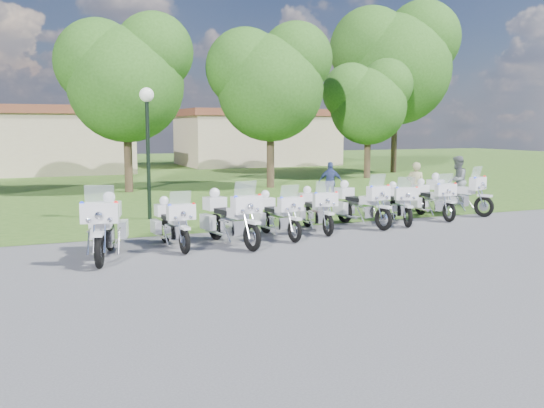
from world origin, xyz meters
name	(u,v)px	position (x,y,z in m)	size (l,w,h in m)	color
ground	(280,251)	(0.00, 0.00, 0.00)	(100.00, 100.00, 0.00)	#4D4D51
grass_lawn	(113,171)	(0.00, 27.00, 0.00)	(100.00, 48.00, 0.01)	#33571B
motorcycle_0	(105,226)	(-3.82, 0.87, 0.71)	(1.22, 2.47, 1.69)	black
motorcycle_1	(173,223)	(-2.19, 1.43, 0.59)	(0.78, 2.12, 1.42)	black
motorcycle_2	(230,217)	(-0.81, 1.24, 0.68)	(1.10, 2.39, 1.62)	black
motorcycle_3	(277,214)	(0.66, 1.73, 0.60)	(0.83, 2.12, 1.43)	black
motorcycle_4	(316,209)	(2.02, 2.19, 0.60)	(0.81, 2.15, 1.45)	black
motorcycle_5	(360,203)	(3.59, 2.45, 0.65)	(1.03, 2.31, 1.56)	black
motorcycle_6	(399,203)	(4.97, 2.51, 0.60)	(1.10, 2.08, 1.44)	black
motorcycle_7	(432,199)	(6.51, 2.93, 0.61)	(0.78, 2.17, 1.46)	black
motorcycle_8	(455,194)	(7.76, 3.35, 0.67)	(1.36, 2.26, 1.61)	black
lamp_post	(147,120)	(-1.83, 6.04, 3.07)	(0.44, 0.44, 4.06)	black
tree_1	(124,73)	(-1.16, 14.26, 5.14)	(5.83, 4.97, 7.77)	#38281C
tree_2	(269,78)	(5.36, 13.71, 5.09)	(5.78, 4.93, 7.70)	#38281C
tree_3	(368,99)	(12.39, 16.54, 4.36)	(4.95, 4.22, 6.60)	#38281C
tree_4	(395,59)	(16.05, 19.45, 6.98)	(7.91, 6.75, 10.55)	#38281C
building_west	(10,140)	(-6.00, 28.00, 2.07)	(14.56, 8.32, 4.10)	tan
building_east	(256,137)	(11.00, 30.00, 2.07)	(11.44, 7.28, 4.10)	tan
bystander_a	(415,186)	(7.00, 4.50, 0.83)	(0.61, 0.40, 1.66)	tan
bystander_b	(457,181)	(9.26, 5.10, 0.90)	(0.88, 0.68, 1.80)	slate
bystander_c	(331,183)	(5.30, 7.47, 0.77)	(0.91, 0.38, 1.54)	navy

